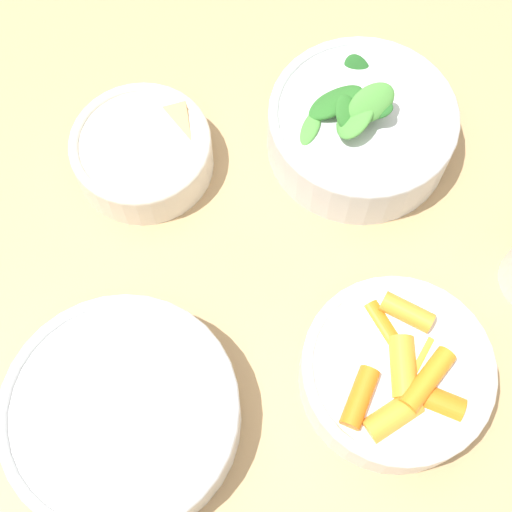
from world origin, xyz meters
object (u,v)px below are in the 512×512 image
object	(u,v)px
bowl_beans_hotdog	(124,415)
bowl_cookies	(143,151)
bowl_greens	(360,127)
bowl_carrots	(396,373)

from	to	relation	value
bowl_beans_hotdog	bowl_cookies	size ratio (longest dim) A/B	1.43
bowl_greens	bowl_cookies	size ratio (longest dim) A/B	1.34
bowl_carrots	bowl_beans_hotdog	distance (m)	0.24
bowl_cookies	bowl_carrots	bearing A→B (deg)	124.35
bowl_greens	bowl_cookies	bearing A→B (deg)	-5.57
bowl_carrots	bowl_beans_hotdog	xyz separation A→B (m)	(0.24, -0.01, -0.00)
bowl_greens	bowl_beans_hotdog	distance (m)	0.36
bowl_carrots	bowl_cookies	bearing A→B (deg)	-55.65
bowl_cookies	bowl_beans_hotdog	bearing A→B (deg)	78.36
bowl_beans_hotdog	bowl_greens	bearing A→B (deg)	-138.98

